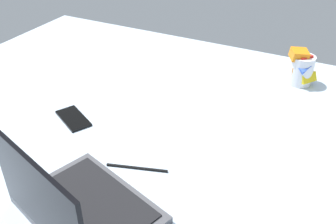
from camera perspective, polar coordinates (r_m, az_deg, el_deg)
name	(u,v)px	position (r cm, az deg, el deg)	size (l,w,h in cm)	color
bed_mattress	(143,141)	(130.06, -3.68, -4.33)	(180.00, 140.00, 18.00)	silver
laptop	(76,206)	(91.78, -13.52, -13.39)	(38.49, 32.06, 23.00)	#4C4C51
snack_cup	(301,69)	(150.91, 19.22, 6.13)	(12.03, 10.07, 13.88)	silver
cell_phone	(73,118)	(127.85, -13.93, -0.93)	(6.80, 14.00, 0.80)	black
charger_cable	(137,168)	(105.24, -4.65, -8.32)	(17.00, 0.60, 0.60)	black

